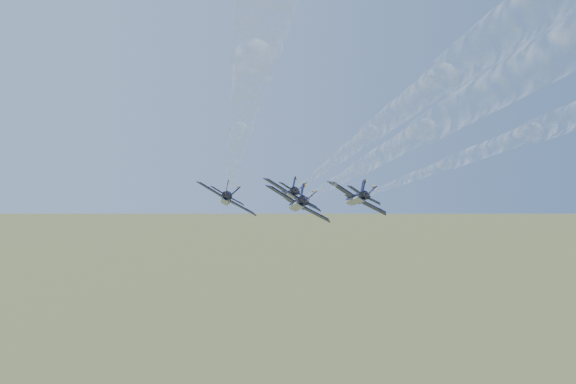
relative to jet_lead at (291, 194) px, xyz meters
name	(u,v)px	position (x,y,z in m)	size (l,w,h in m)	color
jet_lead	(291,194)	(0.00, 0.00, 0.00)	(10.21, 15.86, 6.40)	black
jet_left	(227,198)	(-14.51, -4.51, 0.00)	(10.21, 15.86, 6.40)	black
jet_right	(356,198)	(7.48, -12.92, 0.00)	(10.21, 15.86, 6.40)	black
jet_slot	(298,204)	(-6.34, -17.89, 0.00)	(10.21, 15.86, 6.40)	black
smoke_trail_lead	(353,270)	(-23.91, -69.25, 0.03)	(34.18, 93.50, 3.34)	white
smoke_trail_left	(194,300)	(-38.42, -73.76, 0.03)	(34.18, 93.50, 3.34)	white
smoke_trail_right	(541,297)	(-16.43, -82.17, 0.03)	(34.18, 93.50, 3.34)	white
smoke_trail_slot	(410,343)	(-30.25, -87.14, 0.03)	(34.18, 93.50, 3.34)	white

